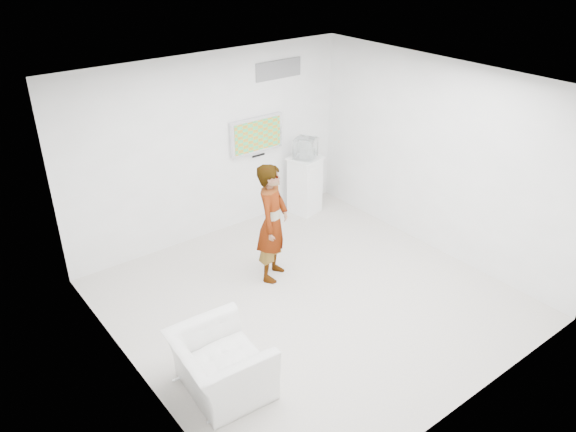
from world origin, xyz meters
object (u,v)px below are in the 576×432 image
object	(u,v)px
pedestal	(305,185)
floor_uplight	(317,194)
tv	(256,135)
person	(273,223)
armchair	(220,365)

from	to	relation	value
pedestal	floor_uplight	world-z (taller)	pedestal
tv	floor_uplight	world-z (taller)	tv
tv	floor_uplight	xyz separation A→B (m)	(1.27, -0.10, -1.41)
tv	person	size ratio (longest dim) A/B	0.56
person	pedestal	distance (m)	2.21
pedestal	tv	bearing A→B (deg)	159.54
tv	floor_uplight	bearing A→B (deg)	-4.65
armchair	pedestal	size ratio (longest dim) A/B	1.02
tv	armchair	bearing A→B (deg)	-130.87
pedestal	person	bearing A→B (deg)	-141.63
tv	pedestal	xyz separation A→B (m)	(0.81, -0.30, -1.03)
armchair	floor_uplight	distance (m)	5.01
tv	armchair	world-z (taller)	tv
pedestal	floor_uplight	size ratio (longest dim) A/B	3.64
tv	pedestal	world-z (taller)	tv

